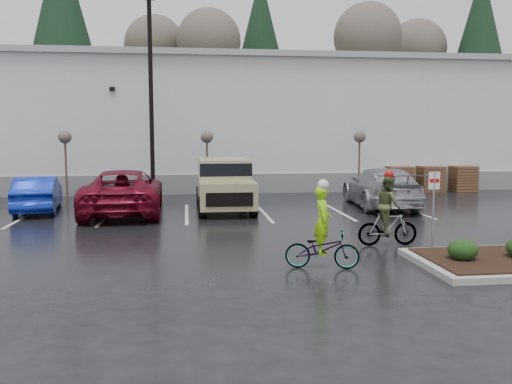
{
  "coord_description": "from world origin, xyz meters",
  "views": [
    {
      "loc": [
        -2.49,
        -12.87,
        3.25
      ],
      "look_at": [
        -0.33,
        3.85,
        1.3
      ],
      "focal_mm": 38.0,
      "sensor_mm": 36.0,
      "label": 1
    }
  ],
  "objects": [
    {
      "name": "ground",
      "position": [
        0.0,
        0.0,
        0.0
      ],
      "size": [
        120.0,
        120.0,
        0.0
      ],
      "primitive_type": "plane",
      "color": "black",
      "rests_on": "ground"
    },
    {
      "name": "warehouse",
      "position": [
        0.0,
        21.99,
        3.65
      ],
      "size": [
        60.5,
        15.5,
        7.2
      ],
      "color": "silver",
      "rests_on": "ground"
    },
    {
      "name": "wooded_ridge",
      "position": [
        0.0,
        45.0,
        3.0
      ],
      "size": [
        80.0,
        25.0,
        6.0
      ],
      "primitive_type": "cube",
      "color": "#2B421B",
      "rests_on": "ground"
    },
    {
      "name": "lamppost",
      "position": [
        -4.0,
        12.0,
        5.69
      ],
      "size": [
        0.5,
        1.0,
        9.22
      ],
      "color": "black",
      "rests_on": "ground"
    },
    {
      "name": "sapling_west",
      "position": [
        -8.0,
        13.0,
        2.73
      ],
      "size": [
        0.6,
        0.6,
        3.2
      ],
      "color": "#502E20",
      "rests_on": "ground"
    },
    {
      "name": "sapling_mid",
      "position": [
        -1.5,
        13.0,
        2.73
      ],
      "size": [
        0.6,
        0.6,
        3.2
      ],
      "color": "#502E20",
      "rests_on": "ground"
    },
    {
      "name": "sapling_east",
      "position": [
        6.0,
        13.0,
        2.73
      ],
      "size": [
        0.6,
        0.6,
        3.2
      ],
      "color": "#502E20",
      "rests_on": "ground"
    },
    {
      "name": "pallet_stack_a",
      "position": [
        8.5,
        14.0,
        0.68
      ],
      "size": [
        1.2,
        1.2,
        1.35
      ],
      "primitive_type": "cube",
      "color": "#502E20",
      "rests_on": "ground"
    },
    {
      "name": "pallet_stack_b",
      "position": [
        10.2,
        14.0,
        0.68
      ],
      "size": [
        1.2,
        1.2,
        1.35
      ],
      "primitive_type": "cube",
      "color": "#502E20",
      "rests_on": "ground"
    },
    {
      "name": "pallet_stack_c",
      "position": [
        12.0,
        14.0,
        0.68
      ],
      "size": [
        1.2,
        1.2,
        1.35
      ],
      "primitive_type": "cube",
      "color": "#502E20",
      "rests_on": "ground"
    },
    {
      "name": "shrub_a",
      "position": [
        4.0,
        -1.0,
        0.41
      ],
      "size": [
        0.7,
        0.7,
        0.52
      ],
      "primitive_type": "ellipsoid",
      "color": "black",
      "rests_on": "curb_island"
    },
    {
      "name": "fire_lane_sign",
      "position": [
        3.8,
        0.2,
        1.41
      ],
      "size": [
        0.3,
        0.05,
        2.2
      ],
      "color": "gray",
      "rests_on": "ground"
    },
    {
      "name": "car_blue",
      "position": [
        -8.34,
        9.36,
        0.71
      ],
      "size": [
        2.08,
        4.47,
        1.42
      ],
      "primitive_type": "imported",
      "rotation": [
        0.0,
        0.0,
        3.28
      ],
      "color": "#0E229A",
      "rests_on": "ground"
    },
    {
      "name": "car_red",
      "position": [
        -4.91,
        8.43,
        0.86
      ],
      "size": [
        2.99,
        6.24,
        1.72
      ],
      "primitive_type": "imported",
      "rotation": [
        0.0,
        0.0,
        3.16
      ],
      "color": "maroon",
      "rests_on": "ground"
    },
    {
      "name": "suv_tan",
      "position": [
        -0.97,
        8.86,
        1.03
      ],
      "size": [
        2.2,
        5.1,
        2.06
      ],
      "primitive_type": null,
      "color": "tan",
      "rests_on": "ground"
    },
    {
      "name": "car_far_silver",
      "position": [
        5.61,
        8.82,
        0.83
      ],
      "size": [
        2.77,
        5.88,
        1.66
      ],
      "primitive_type": "imported",
      "rotation": [
        0.0,
        0.0,
        3.06
      ],
      "color": "#A4A5AB",
      "rests_on": "ground"
    },
    {
      "name": "cyclist_hivis",
      "position": [
        0.65,
        -0.71,
        0.66
      ],
      "size": [
        1.83,
        0.98,
        2.1
      ],
      "rotation": [
        0.0,
        0.0,
        1.34
      ],
      "color": "#3F3F44",
      "rests_on": "ground"
    },
    {
      "name": "cyclist_olive",
      "position": [
        3.1,
        1.5,
        0.79
      ],
      "size": [
        1.65,
        0.79,
        2.13
      ],
      "rotation": [
        0.0,
        0.0,
        1.55
      ],
      "color": "#3F3F44",
      "rests_on": "ground"
    }
  ]
}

